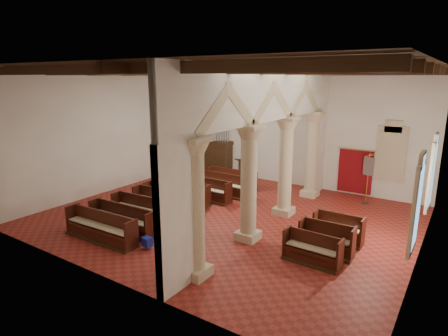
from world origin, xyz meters
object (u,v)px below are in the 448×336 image
pipe_organ (215,151)px  aisle_pew_0 (312,253)px  lectern (241,172)px  processional_banner (367,187)px  nave_pew_0 (101,231)px

pipe_organ → aisle_pew_0: 11.56m
lectern → processional_banner: bearing=-3.8°
nave_pew_0 → aisle_pew_0: size_ratio=1.71×
lectern → aisle_pew_0: size_ratio=0.73×
lectern → pipe_organ: bearing=162.3°
processional_banner → nave_pew_0: 11.48m
pipe_organ → lectern: size_ratio=3.34×
processional_banner → aisle_pew_0: processional_banner is taller
pipe_organ → processional_banner: pipe_organ is taller
processional_banner → aisle_pew_0: 6.77m
lectern → aisle_pew_0: lectern is taller
pipe_organ → aisle_pew_0: (8.80, -7.41, -1.05)m
pipe_organ → aisle_pew_0: size_ratio=2.43×
processional_banner → nave_pew_0: size_ratio=0.75×
processional_banner → aisle_pew_0: size_ratio=1.28×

